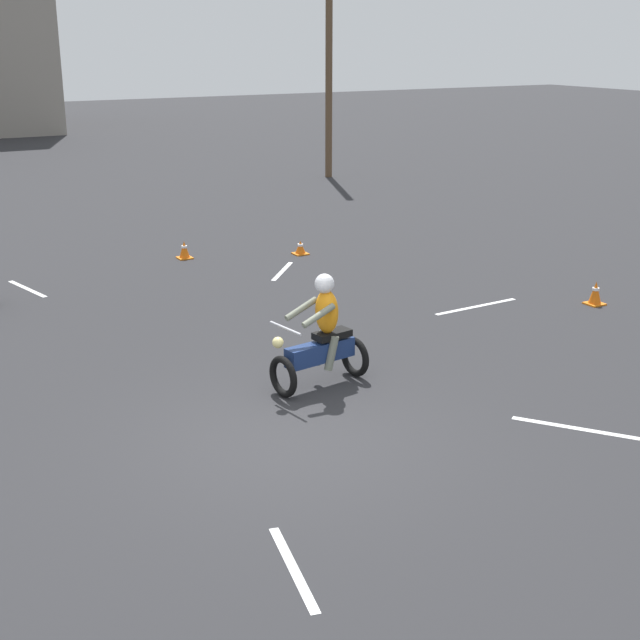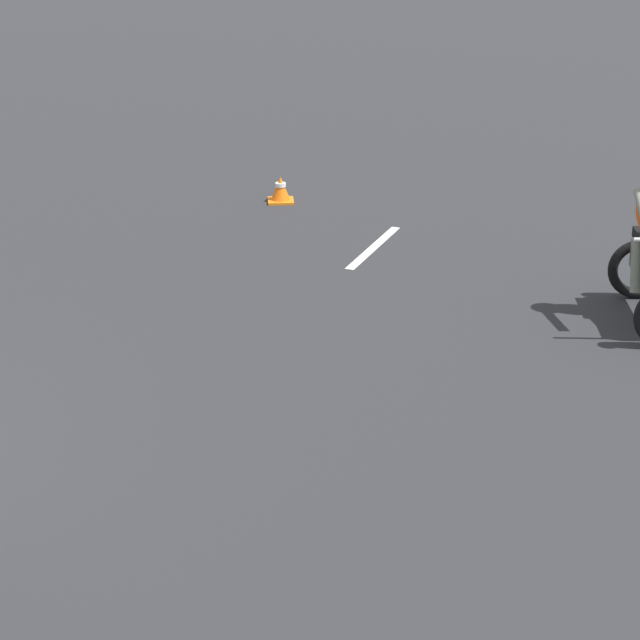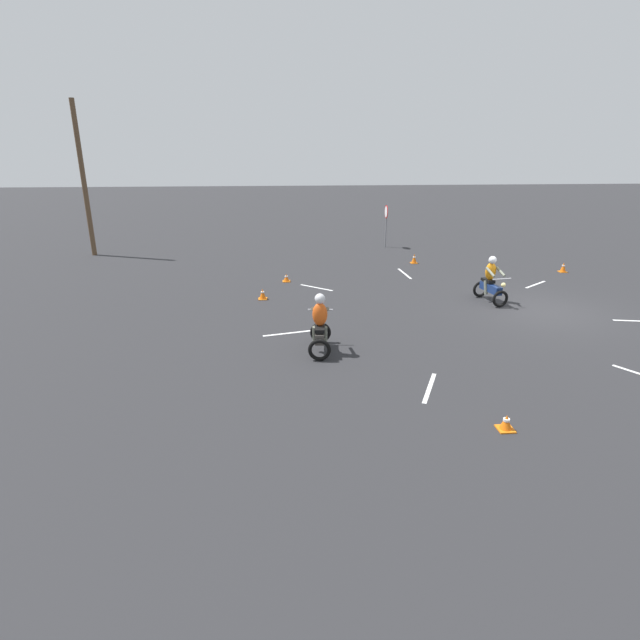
{
  "view_description": "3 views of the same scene",
  "coord_description": "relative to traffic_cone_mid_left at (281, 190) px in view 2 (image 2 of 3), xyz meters",
  "views": [
    {
      "loc": [
        -4.61,
        -9.05,
        4.85
      ],
      "look_at": [
        1.18,
        1.4,
        1.0
      ],
      "focal_mm": 50.0,
      "sensor_mm": 36.0,
      "label": 1
    },
    {
      "loc": [
        7.79,
        4.06,
        4.29
      ],
      "look_at": [
        -0.86,
        4.64,
        0.9
      ],
      "focal_mm": 70.0,
      "sensor_mm": 36.0,
      "label": 2
    },
    {
      "loc": [
        -15.49,
        8.95,
        5.27
      ],
      "look_at": [
        -2.9,
        7.89,
        0.9
      ],
      "focal_mm": 28.0,
      "sensor_mm": 36.0,
      "label": 3
    }
  ],
  "objects": [
    {
      "name": "lane_stripe_nw",
      "position": [
        1.9,
        0.96,
        -0.15
      ],
      "size": [
        1.5,
        0.77,
        0.01
      ],
      "primitive_type": "cube",
      "rotation": [
        0.0,
        0.0,
        4.28
      ],
      "color": "silver",
      "rests_on": "ground"
    },
    {
      "name": "traffic_cone_mid_left",
      "position": [
        0.0,
        0.0,
        0.0
      ],
      "size": [
        0.32,
        0.32,
        0.32
      ],
      "color": "orange",
      "rests_on": "ground"
    }
  ]
}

